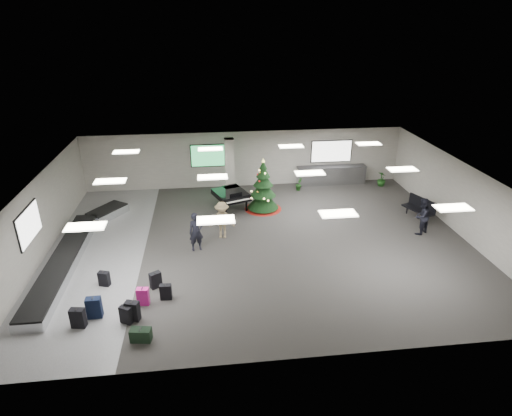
{
  "coord_description": "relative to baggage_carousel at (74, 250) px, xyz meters",
  "views": [
    {
      "loc": [
        -2.18,
        -16.28,
        9.05
      ],
      "look_at": [
        -0.12,
        1.0,
        1.22
      ],
      "focal_mm": 30.0,
      "sensor_mm": 36.0,
      "label": 1
    }
  ],
  "objects": [
    {
      "name": "service_counter",
      "position": [
        12.84,
        6.73,
        0.33
      ],
      "size": [
        4.05,
        0.65,
        1.08
      ],
      "color": "silver",
      "rests_on": "ground"
    },
    {
      "name": "suitcase_3",
      "position": [
        3.59,
        -2.79,
        0.09
      ],
      "size": [
        0.46,
        0.41,
        0.63
      ],
      "rotation": [
        0.0,
        0.0,
        0.56
      ],
      "color": "black",
      "rests_on": "ground"
    },
    {
      "name": "suitcase_1",
      "position": [
        2.83,
        -4.7,
        0.09
      ],
      "size": [
        0.44,
        0.37,
        0.63
      ],
      "rotation": [
        0.0,
        0.0,
        -0.5
      ],
      "color": "black",
      "rests_on": "ground"
    },
    {
      "name": "bench",
      "position": [
        15.83,
        1.63,
        0.37
      ],
      "size": [
        1.12,
        1.72,
        1.03
      ],
      "rotation": [
        0.0,
        0.0,
        0.37
      ],
      "color": "black",
      "rests_on": "ground"
    },
    {
      "name": "potted_plant_left",
      "position": [
        10.75,
        5.99,
        0.15
      ],
      "size": [
        0.47,
        0.5,
        0.72
      ],
      "primitive_type": "imported",
      "rotation": [
        0.0,
        0.0,
        1.05
      ],
      "color": "#194014",
      "rests_on": "ground"
    },
    {
      "name": "green_duffel",
      "position": [
        3.4,
        -5.6,
        -0.0
      ],
      "size": [
        0.67,
        0.41,
        0.44
      ],
      "rotation": [
        0.0,
        0.0,
        -0.15
      ],
      "color": "black",
      "rests_on": "ground"
    },
    {
      "name": "potted_plant_right",
      "position": [
        15.67,
        6.07,
        0.21
      ],
      "size": [
        0.65,
        0.65,
        0.85
      ],
      "primitive_type": "imported",
      "rotation": [
        0.0,
        0.0,
        2.13
      ],
      "color": "#194014",
      "rests_on": "ground"
    },
    {
      "name": "ground",
      "position": [
        7.84,
        0.08,
        -0.21
      ],
      "size": [
        18.0,
        18.0,
        0.0
      ],
      "primitive_type": "plane",
      "color": "#312E2D",
      "rests_on": "ground"
    },
    {
      "name": "grand_piano",
      "position": [
        6.78,
        3.87,
        0.56
      ],
      "size": [
        2.0,
        2.27,
        1.08
      ],
      "rotation": [
        0.0,
        0.0,
        0.36
      ],
      "color": "black",
      "rests_on": "ground"
    },
    {
      "name": "suitcase_8",
      "position": [
        1.71,
        -2.46,
        0.07
      ],
      "size": [
        0.43,
        0.32,
        0.59
      ],
      "rotation": [
        0.0,
        0.0,
        -0.29
      ],
      "color": "black",
      "rests_on": "ground"
    },
    {
      "name": "traveler_bench",
      "position": [
        15.09,
        0.11,
        0.64
      ],
      "size": [
        1.05,
        0.98,
        1.71
      ],
      "primitive_type": "imported",
      "rotation": [
        0.0,
        0.0,
        3.68
      ],
      "color": "black",
      "rests_on": "ground"
    },
    {
      "name": "suitcase_5",
      "position": [
        1.36,
        -4.72,
        0.12
      ],
      "size": [
        0.48,
        0.31,
        0.69
      ],
      "rotation": [
        0.0,
        0.0,
        -0.15
      ],
      "color": "black",
      "rests_on": "ground"
    },
    {
      "name": "suitcase_7",
      "position": [
        4.01,
        -3.56,
        0.07
      ],
      "size": [
        0.41,
        0.23,
        0.59
      ],
      "rotation": [
        0.0,
        0.0,
        -0.06
      ],
      "color": "black",
      "rests_on": "ground"
    },
    {
      "name": "christmas_tree",
      "position": [
        8.39,
        3.64,
        0.71
      ],
      "size": [
        1.89,
        1.89,
        2.7
      ],
      "color": "maroon",
      "rests_on": "ground"
    },
    {
      "name": "pink_suitcase",
      "position": [
        3.26,
        -3.77,
        0.1
      ],
      "size": [
        0.43,
        0.27,
        0.65
      ],
      "rotation": [
        0.0,
        0.0,
        -0.11
      ],
      "color": "#D71C87",
      "rests_on": "ground"
    },
    {
      "name": "traveler_b",
      "position": [
        6.19,
        0.8,
        0.64
      ],
      "size": [
        1.18,
        0.79,
        1.7
      ],
      "primitive_type": "imported",
      "rotation": [
        0.0,
        0.0,
        -0.15
      ],
      "color": "#917D59",
      "rests_on": "ground"
    },
    {
      "name": "traveler_a",
      "position": [
        5.06,
        -0.19,
        0.63
      ],
      "size": [
        0.69,
        0.54,
        1.68
      ],
      "primitive_type": "imported",
      "rotation": [
        0.0,
        0.0,
        0.25
      ],
      "color": "black",
      "rests_on": "ground"
    },
    {
      "name": "room_envelope",
      "position": [
        7.46,
        0.75,
        2.12
      ],
      "size": [
        18.02,
        14.02,
        3.21
      ],
      "color": "#9E9990",
      "rests_on": "ground"
    },
    {
      "name": "suitcase_0",
      "position": [
        3.03,
        -4.57,
        0.13
      ],
      "size": [
        0.49,
        0.36,
        0.71
      ],
      "rotation": [
        0.0,
        0.0,
        -0.3
      ],
      "color": "black",
      "rests_on": "ground"
    },
    {
      "name": "baggage_carousel",
      "position": [
        0.0,
        0.0,
        0.0
      ],
      "size": [
        2.28,
        9.71,
        0.43
      ],
      "color": "silver",
      "rests_on": "ground"
    },
    {
      "name": "navy_suitcase",
      "position": [
        1.76,
        -4.28,
        0.16
      ],
      "size": [
        0.48,
        0.29,
        0.76
      ],
      "rotation": [
        0.0,
        0.0,
        0.03
      ],
      "color": "black",
      "rests_on": "ground"
    }
  ]
}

